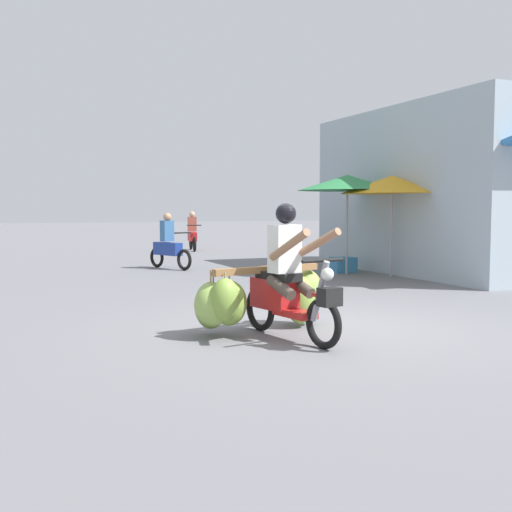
{
  "coord_description": "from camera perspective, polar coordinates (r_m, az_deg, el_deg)",
  "views": [
    {
      "loc": [
        -3.82,
        -6.82,
        1.52
      ],
      "look_at": [
        -0.69,
        0.56,
        0.9
      ],
      "focal_mm": 43.43,
      "sensor_mm": 36.0,
      "label": 1
    }
  ],
  "objects": [
    {
      "name": "motorbike_distant_ahead_right",
      "position": [
        22.3,
        -5.88,
        1.97
      ],
      "size": [
        0.56,
        1.61,
        1.4
      ],
      "color": "black",
      "rests_on": "ground"
    },
    {
      "name": "market_umbrella_near_shop",
      "position": [
        14.33,
        8.42,
        6.69
      ],
      "size": [
        2.28,
        2.28,
        2.28
      ],
      "color": "#99999E",
      "rests_on": "ground"
    },
    {
      "name": "ground_plane",
      "position": [
        7.97,
        6.23,
        -6.61
      ],
      "size": [
        120.0,
        120.0,
        0.0
      ],
      "primitive_type": "plane",
      "color": "slate"
    },
    {
      "name": "motorbike_main_loaded",
      "position": [
        7.49,
        0.87,
        -3.54
      ],
      "size": [
        1.95,
        1.89,
        1.58
      ],
      "color": "black",
      "rests_on": "ground"
    },
    {
      "name": "motorbike_distant_ahead_left",
      "position": [
        15.67,
        -8.08,
        0.91
      ],
      "size": [
        0.78,
        1.52,
        1.4
      ],
      "color": "black",
      "rests_on": "ground"
    },
    {
      "name": "produce_crate",
      "position": [
        14.79,
        8.02,
        -0.81
      ],
      "size": [
        0.56,
        0.4,
        0.36
      ],
      "primitive_type": "cube",
      "color": "teal",
      "rests_on": "ground"
    },
    {
      "name": "market_umbrella_further_along",
      "position": [
        14.07,
        12.42,
        6.43
      ],
      "size": [
        2.29,
        2.29,
        2.24
      ],
      "color": "#99999E",
      "rests_on": "ground"
    },
    {
      "name": "shopfront_building",
      "position": [
        15.62,
        17.47,
        5.68
      ],
      "size": [
        3.58,
        6.96,
        3.83
      ],
      "color": "#9EADB7",
      "rests_on": "ground"
    }
  ]
}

